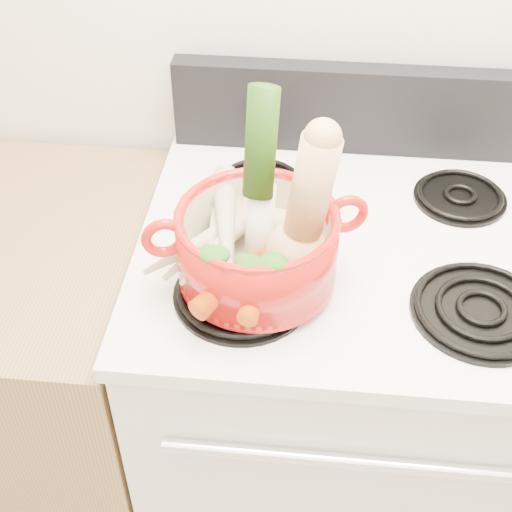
# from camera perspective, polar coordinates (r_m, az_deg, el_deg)

# --- Properties ---
(stove_body) EXTENTS (0.76, 0.65, 0.92)m
(stove_body) POSITION_cam_1_polar(r_m,az_deg,el_deg) (1.63, 6.57, -11.98)
(stove_body) COLOR silver
(stove_body) RESTS_ON floor
(cooktop) EXTENTS (0.78, 0.67, 0.03)m
(cooktop) POSITION_cam_1_polar(r_m,az_deg,el_deg) (1.28, 8.19, 0.74)
(cooktop) COLOR white
(cooktop) RESTS_ON stove_body
(control_backsplash) EXTENTS (0.76, 0.05, 0.18)m
(control_backsplash) POSITION_cam_1_polar(r_m,az_deg,el_deg) (1.47, 8.52, 11.50)
(control_backsplash) COLOR black
(control_backsplash) RESTS_ON cooktop
(oven_handle) EXTENTS (0.60, 0.02, 0.02)m
(oven_handle) POSITION_cam_1_polar(r_m,az_deg,el_deg) (1.18, 7.53, -15.99)
(oven_handle) COLOR silver
(oven_handle) RESTS_ON stove_body
(burner_front_left) EXTENTS (0.22, 0.22, 0.02)m
(burner_front_left) POSITION_cam_1_polar(r_m,az_deg,el_deg) (1.15, -1.12, -2.90)
(burner_front_left) COLOR black
(burner_front_left) RESTS_ON cooktop
(burner_front_right) EXTENTS (0.22, 0.22, 0.02)m
(burner_front_right) POSITION_cam_1_polar(r_m,az_deg,el_deg) (1.18, 17.59, -4.09)
(burner_front_right) COLOR black
(burner_front_right) RESTS_ON cooktop
(burner_back_left) EXTENTS (0.17, 0.17, 0.02)m
(burner_back_left) POSITION_cam_1_polar(r_m,az_deg,el_deg) (1.38, 0.34, 5.81)
(burner_back_left) COLOR black
(burner_back_left) RESTS_ON cooktop
(burner_back_right) EXTENTS (0.17, 0.17, 0.02)m
(burner_back_right) POSITION_cam_1_polar(r_m,az_deg,el_deg) (1.40, 16.02, 4.66)
(burner_back_right) COLOR black
(burner_back_right) RESTS_ON cooktop
(dutch_oven) EXTENTS (0.32, 0.32, 0.13)m
(dutch_oven) POSITION_cam_1_polar(r_m,az_deg,el_deg) (1.12, 0.10, 0.75)
(dutch_oven) COLOR #B6130F
(dutch_oven) RESTS_ON burner_front_left
(pot_handle_left) EXTENTS (0.07, 0.04, 0.07)m
(pot_handle_left) POSITION_cam_1_polar(r_m,az_deg,el_deg) (1.08, -7.36, 1.44)
(pot_handle_left) COLOR #B6130F
(pot_handle_left) RESTS_ON dutch_oven
(pot_handle_right) EXTENTS (0.07, 0.04, 0.07)m
(pot_handle_right) POSITION_cam_1_polar(r_m,az_deg,el_deg) (1.13, 7.28, 3.36)
(pot_handle_right) COLOR #B6130F
(pot_handle_right) RESTS_ON dutch_oven
(squash) EXTENTS (0.15, 0.13, 0.26)m
(squash) POSITION_cam_1_polar(r_m,az_deg,el_deg) (1.06, 3.56, 3.80)
(squash) COLOR tan
(squash) RESTS_ON dutch_oven
(leek) EXTENTS (0.07, 0.11, 0.31)m
(leek) POSITION_cam_1_polar(r_m,az_deg,el_deg) (1.06, 0.30, 5.93)
(leek) COLOR white
(leek) RESTS_ON dutch_oven
(ginger) EXTENTS (0.09, 0.07, 0.04)m
(ginger) POSITION_cam_1_polar(r_m,az_deg,el_deg) (1.20, 1.73, 2.69)
(ginger) COLOR tan
(ginger) RESTS_ON dutch_oven
(parsnip_0) EXTENTS (0.17, 0.22, 0.06)m
(parsnip_0) POSITION_cam_1_polar(r_m,az_deg,el_deg) (1.17, -3.39, 1.79)
(parsnip_0) COLOR beige
(parsnip_0) RESTS_ON dutch_oven
(parsnip_1) EXTENTS (0.19, 0.17, 0.06)m
(parsnip_1) POSITION_cam_1_polar(r_m,az_deg,el_deg) (1.15, -4.48, 1.19)
(parsnip_1) COLOR beige
(parsnip_1) RESTS_ON dutch_oven
(parsnip_2) EXTENTS (0.05, 0.17, 0.05)m
(parsnip_2) POSITION_cam_1_polar(r_m,az_deg,el_deg) (1.16, -2.32, 1.72)
(parsnip_2) COLOR beige
(parsnip_2) RESTS_ON dutch_oven
(parsnip_3) EXTENTS (0.12, 0.16, 0.05)m
(parsnip_3) POSITION_cam_1_polar(r_m,az_deg,el_deg) (1.12, -3.33, 0.62)
(parsnip_3) COLOR beige
(parsnip_3) RESTS_ON dutch_oven
(parsnip_4) EXTENTS (0.04, 0.19, 0.05)m
(parsnip_4) POSITION_cam_1_polar(r_m,az_deg,el_deg) (1.19, -3.07, 3.71)
(parsnip_4) COLOR beige
(parsnip_4) RESTS_ON dutch_oven
(parsnip_5) EXTENTS (0.09, 0.25, 0.07)m
(parsnip_5) POSITION_cam_1_polar(r_m,az_deg,el_deg) (1.13, -2.39, 2.16)
(parsnip_5) COLOR beige
(parsnip_5) RESTS_ON dutch_oven
(carrot_0) EXTENTS (0.05, 0.17, 0.05)m
(carrot_0) POSITION_cam_1_polar(r_m,az_deg,el_deg) (1.09, 0.26, -2.06)
(carrot_0) COLOR #D25D0A
(carrot_0) RESTS_ON dutch_oven
(carrot_1) EXTENTS (0.12, 0.16, 0.05)m
(carrot_1) POSITION_cam_1_polar(r_m,az_deg,el_deg) (1.09, -1.79, -1.92)
(carrot_1) COLOR red
(carrot_1) RESTS_ON dutch_oven
(carrot_2) EXTENTS (0.07, 0.19, 0.05)m
(carrot_2) POSITION_cam_1_polar(r_m,az_deg,el_deg) (1.11, 0.92, -0.30)
(carrot_2) COLOR #CC5D0A
(carrot_2) RESTS_ON dutch_oven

